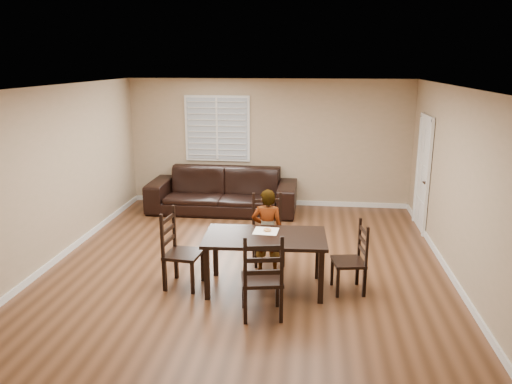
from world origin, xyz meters
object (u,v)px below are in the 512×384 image
at_px(child, 267,231).
at_px(chair_left, 174,252).
at_px(dining_table, 265,242).
at_px(sofa, 223,191).
at_px(chair_near, 267,230).
at_px(chair_right, 357,260).
at_px(chair_far, 263,282).
at_px(donut, 267,230).

bearing_deg(child, chair_left, 26.49).
distance_m(dining_table, sofa, 3.76).
bearing_deg(sofa, chair_near, -64.66).
xyz_separation_m(chair_left, chair_right, (2.50, 0.11, -0.05)).
bearing_deg(chair_left, chair_right, -81.53).
bearing_deg(child, chair_far, 92.69).
bearing_deg(chair_far, child, -97.32).
bearing_deg(chair_left, donut, -74.08).
height_order(dining_table, chair_left, chair_left).
relative_size(dining_table, chair_left, 1.53).
bearing_deg(chair_near, dining_table, -98.02).
xyz_separation_m(dining_table, chair_far, (0.06, -0.88, -0.18)).
xyz_separation_m(donut, sofa, (-1.25, 3.36, -0.35)).
relative_size(chair_far, sofa, 0.36).
distance_m(child, sofa, 3.19).
relative_size(dining_table, chair_near, 1.57).
distance_m(dining_table, chair_near, 1.07).
height_order(chair_right, donut, chair_right).
relative_size(chair_near, child, 0.85).
relative_size(child, donut, 11.59).
bearing_deg(chair_right, chair_far, -60.84).
relative_size(dining_table, donut, 15.39).
xyz_separation_m(chair_left, sofa, (0.02, 3.58, -0.05)).
xyz_separation_m(chair_far, chair_right, (1.18, 0.95, -0.05)).
bearing_deg(donut, chair_near, 95.34).
distance_m(child, donut, 0.44).
bearing_deg(chair_near, chair_left, -149.38).
height_order(chair_near, chair_right, chair_near).
bearing_deg(dining_table, chair_near, 91.13).
xyz_separation_m(chair_far, donut, (-0.05, 1.06, 0.30)).
xyz_separation_m(chair_near, chair_right, (1.31, -0.98, -0.04)).
bearing_deg(donut, sofa, 110.36).
bearing_deg(chair_right, chair_near, -136.24).
bearing_deg(chair_right, chair_left, -97.06).
distance_m(chair_near, sofa, 2.75).
distance_m(chair_left, chair_right, 2.51).
bearing_deg(child, chair_right, 156.99).
bearing_deg(chair_near, child, -96.56).
xyz_separation_m(dining_table, chair_right, (1.24, 0.07, -0.24)).
bearing_deg(sofa, child, -67.44).
xyz_separation_m(chair_near, sofa, (-1.17, 2.50, -0.04)).
bearing_deg(sofa, chair_left, -90.09).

